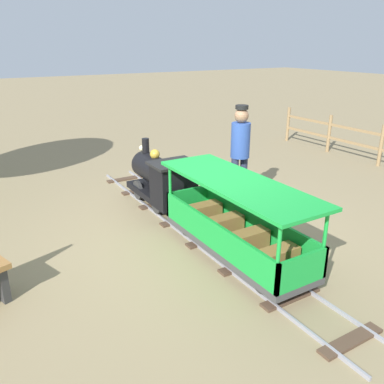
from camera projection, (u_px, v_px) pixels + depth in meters
name	position (u px, v px, depth m)	size (l,w,h in m)	color
ground_plane	(199.00, 232.00, 5.64)	(60.00, 60.00, 0.00)	#8C7A56
track	(196.00, 229.00, 5.70)	(0.72, 6.05, 0.04)	gray
locomotive	(162.00, 179.00, 6.37)	(0.68, 1.45, 0.98)	black
passenger_car	(235.00, 227.00, 4.83)	(0.78, 2.35, 0.97)	#3F3F3F
conductor_person	(240.00, 148.00, 6.32)	(0.30, 0.30, 1.62)	#282D47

